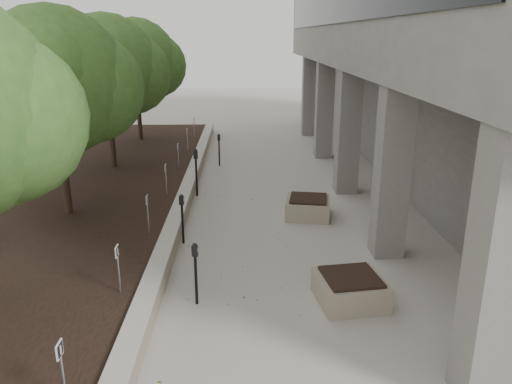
{
  "coord_description": "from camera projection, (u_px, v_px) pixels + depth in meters",
  "views": [
    {
      "loc": [
        0.0,
        -4.94,
        5.05
      ],
      "look_at": [
        0.3,
        6.95,
        1.28
      ],
      "focal_mm": 34.9,
      "sensor_mm": 36.0,
      "label": 1
    }
  ],
  "objects": [
    {
      "name": "parking_meter_2",
      "position": [
        196.0,
        274.0,
        9.59
      ],
      "size": [
        0.15,
        0.12,
        1.29
      ],
      "primitive_type": null,
      "rotation": [
        0.0,
        0.0,
        -0.25
      ],
      "color": "black",
      "rests_on": "ground"
    },
    {
      "name": "retaining_wall",
      "position": [
        183.0,
        205.0,
        14.69
      ],
      "size": [
        0.39,
        26.0,
        0.5
      ],
      "primitive_type": null,
      "color": "tan",
      "rests_on": "ground"
    },
    {
      "name": "parking_sign_6",
      "position": [
        179.0,
        157.0,
        17.83
      ],
      "size": [
        0.04,
        0.22,
        0.96
      ],
      "primitive_type": null,
      "color": "black",
      "rests_on": "planting_bed"
    },
    {
      "name": "parking_sign_3",
      "position": [
        119.0,
        269.0,
        9.25
      ],
      "size": [
        0.04,
        0.22,
        0.96
      ],
      "primitive_type": null,
      "color": "black",
      "rests_on": "planting_bed"
    },
    {
      "name": "crabapple_tree_5",
      "position": [
        137.0,
        80.0,
        22.34
      ],
      "size": [
        4.6,
        4.0,
        5.44
      ],
      "primitive_type": null,
      "color": "#345F24",
      "rests_on": "planting_bed"
    },
    {
      "name": "parking_sign_7",
      "position": [
        187.0,
        140.0,
        20.69
      ],
      "size": [
        0.04,
        0.22,
        0.96
      ],
      "primitive_type": null,
      "color": "black",
      "rests_on": "planting_bed"
    },
    {
      "name": "parking_meter_5",
      "position": [
        219.0,
        150.0,
        19.87
      ],
      "size": [
        0.14,
        0.11,
        1.31
      ],
      "primitive_type": null,
      "rotation": [
        0.0,
        0.0,
        0.18
      ],
      "color": "black",
      "rests_on": "ground"
    },
    {
      "name": "planting_bed",
      "position": [
        58.0,
        207.0,
        14.62
      ],
      "size": [
        7.0,
        26.0,
        0.4
      ],
      "primitive_type": "cube",
      "color": "black",
      "rests_on": "ground"
    },
    {
      "name": "parking_meter_4",
      "position": [
        196.0,
        172.0,
        16.1
      ],
      "size": [
        0.16,
        0.12,
        1.58
      ],
      "primitive_type": null,
      "rotation": [
        0.0,
        0.0,
        0.05
      ],
      "color": "black",
      "rests_on": "ground"
    },
    {
      "name": "parking_meter_3",
      "position": [
        182.0,
        219.0,
        12.42
      ],
      "size": [
        0.15,
        0.12,
        1.31
      ],
      "primitive_type": null,
      "rotation": [
        0.0,
        0.0,
        -0.21
      ],
      "color": "black",
      "rests_on": "ground"
    },
    {
      "name": "parking_sign_2",
      "position": [
        63.0,
        374.0,
        6.39
      ],
      "size": [
        0.04,
        0.22,
        0.96
      ],
      "primitive_type": null,
      "color": "black",
      "rests_on": "planting_bed"
    },
    {
      "name": "parking_sign_8",
      "position": [
        194.0,
        127.0,
        23.55
      ],
      "size": [
        0.04,
        0.22,
        0.96
      ],
      "primitive_type": null,
      "color": "black",
      "rests_on": "planting_bed"
    },
    {
      "name": "planter_front",
      "position": [
        350.0,
        289.0,
        9.76
      ],
      "size": [
        1.41,
        1.41,
        0.58
      ],
      "primitive_type": null,
      "rotation": [
        0.0,
        0.0,
        0.15
      ],
      "color": "tan",
      "rests_on": "ground"
    },
    {
      "name": "crabapple_tree_4",
      "position": [
        108.0,
        92.0,
        17.57
      ],
      "size": [
        4.6,
        4.0,
        5.44
      ],
      "primitive_type": null,
      "color": "#345F24",
      "rests_on": "planting_bed"
    },
    {
      "name": "crabapple_tree_3",
      "position": [
        57.0,
        113.0,
        12.8
      ],
      "size": [
        4.6,
        4.0,
        5.44
      ],
      "primitive_type": null,
      "color": "#345F24",
      "rests_on": "planting_bed"
    },
    {
      "name": "planter_back",
      "position": [
        308.0,
        207.0,
        14.4
      ],
      "size": [
        1.43,
        1.43,
        0.58
      ],
      "primitive_type": null,
      "rotation": [
        0.0,
        0.0,
        -0.16
      ],
      "color": "tan",
      "rests_on": "ground"
    },
    {
      "name": "parking_sign_4",
      "position": [
        148.0,
        214.0,
        12.11
      ],
      "size": [
        0.04,
        0.22,
        0.96
      ],
      "primitive_type": null,
      "color": "black",
      "rests_on": "planting_bed"
    },
    {
      "name": "parking_sign_5",
      "position": [
        166.0,
        180.0,
        14.97
      ],
      "size": [
        0.04,
        0.22,
        0.96
      ],
      "primitive_type": null,
      "color": "black",
      "rests_on": "planting_bed"
    },
    {
      "name": "berry_scatter",
      "position": [
        240.0,
        273.0,
        10.99
      ],
      "size": [
        3.3,
        14.1,
        0.02
      ],
      "primitive_type": null,
      "color": "maroon",
      "rests_on": "ground"
    }
  ]
}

